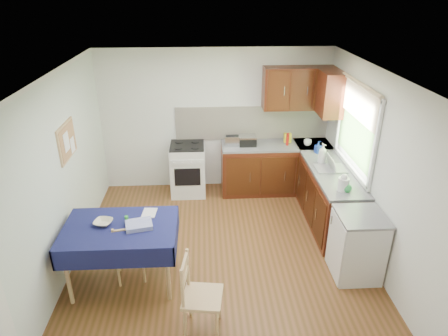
{
  "coord_description": "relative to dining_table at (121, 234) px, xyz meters",
  "views": [
    {
      "loc": [
        -0.21,
        -4.6,
        3.46
      ],
      "look_at": [
        0.06,
        0.34,
        1.15
      ],
      "focal_mm": 32.0,
      "sensor_mm": 36.0,
      "label": 1
    }
  ],
  "objects": [
    {
      "name": "floor",
      "position": [
        1.23,
        0.54,
        -0.71
      ],
      "size": [
        4.2,
        4.2,
        0.0
      ],
      "primitive_type": "plane",
      "color": "#543616",
      "rests_on": "ground"
    },
    {
      "name": "ceiling",
      "position": [
        1.23,
        0.54,
        1.79
      ],
      "size": [
        4.0,
        4.2,
        0.02
      ],
      "primitive_type": "cube",
      "color": "white",
      "rests_on": "wall_back"
    },
    {
      "name": "wall_back",
      "position": [
        1.23,
        2.64,
        0.54
      ],
      "size": [
        4.0,
        0.02,
        2.5
      ],
      "primitive_type": "cube",
      "color": "silver",
      "rests_on": "ground"
    },
    {
      "name": "wall_front",
      "position": [
        1.23,
        -1.56,
        0.54
      ],
      "size": [
        4.0,
        0.02,
        2.5
      ],
      "primitive_type": "cube",
      "color": "silver",
      "rests_on": "ground"
    },
    {
      "name": "wall_left",
      "position": [
        -0.77,
        0.54,
        0.54
      ],
      "size": [
        0.02,
        4.2,
        2.5
      ],
      "primitive_type": "cube",
      "color": "silver",
      "rests_on": "ground"
    },
    {
      "name": "wall_right",
      "position": [
        3.23,
        0.54,
        0.54
      ],
      "size": [
        0.02,
        4.2,
        2.5
      ],
      "primitive_type": "cube",
      "color": "silver",
      "rests_on": "ground"
    },
    {
      "name": "base_cabinets",
      "position": [
        2.59,
        1.79,
        -0.28
      ],
      "size": [
        1.9,
        2.3,
        0.86
      ],
      "color": "#371509",
      "rests_on": "ground"
    },
    {
      "name": "worktop_back",
      "position": [
        2.28,
        2.34,
        0.17
      ],
      "size": [
        1.9,
        0.6,
        0.04
      ],
      "primitive_type": "cube",
      "color": "slate",
      "rests_on": "base_cabinets"
    },
    {
      "name": "worktop_right",
      "position": [
        2.93,
        1.19,
        0.17
      ],
      "size": [
        0.6,
        1.7,
        0.04
      ],
      "primitive_type": "cube",
      "color": "slate",
      "rests_on": "base_cabinets"
    },
    {
      "name": "worktop_corner",
      "position": [
        2.93,
        2.34,
        0.17
      ],
      "size": [
        0.6,
        0.6,
        0.04
      ],
      "primitive_type": "cube",
      "color": "slate",
      "rests_on": "base_cabinets"
    },
    {
      "name": "splashback",
      "position": [
        1.88,
        2.62,
        0.49
      ],
      "size": [
        2.7,
        0.02,
        0.6
      ],
      "primitive_type": "cube",
      "color": "#F4E4CF",
      "rests_on": "wall_back"
    },
    {
      "name": "upper_cabinets",
      "position": [
        2.76,
        2.34,
        1.14
      ],
      "size": [
        1.2,
        0.85,
        0.7
      ],
      "color": "#371509",
      "rests_on": "wall_back"
    },
    {
      "name": "stove",
      "position": [
        0.73,
        2.34,
        -0.25
      ],
      "size": [
        0.6,
        0.61,
        0.92
      ],
      "color": "silver",
      "rests_on": "ground"
    },
    {
      "name": "window",
      "position": [
        3.21,
        1.24,
        0.94
      ],
      "size": [
        0.04,
        1.48,
        1.26
      ],
      "color": "#335824",
      "rests_on": "wall_right"
    },
    {
      "name": "fridge",
      "position": [
        2.93,
        -0.01,
        -0.27
      ],
      "size": [
        0.58,
        0.6,
        0.89
      ],
      "color": "silver",
      "rests_on": "ground"
    },
    {
      "name": "corkboard",
      "position": [
        -0.74,
        0.84,
        0.89
      ],
      "size": [
        0.04,
        0.62,
        0.47
      ],
      "color": "tan",
      "rests_on": "wall_left"
    },
    {
      "name": "dining_table",
      "position": [
        0.0,
        0.0,
        0.0
      ],
      "size": [
        1.35,
        0.91,
        0.82
      ],
      "rotation": [
        0.0,
        0.0,
        -0.31
      ],
      "color": "#100E3B",
      "rests_on": "ground"
    },
    {
      "name": "chair_far",
      "position": [
        0.07,
        0.04,
        -0.26
      ],
      "size": [
        0.44,
        0.44,
        0.85
      ],
      "rotation": [
        0.0,
        0.0,
        3.33
      ],
      "color": "tan",
      "rests_on": "ground"
    },
    {
      "name": "chair_near",
      "position": [
        0.93,
        -0.81,
        -0.22
      ],
      "size": [
        0.46,
        0.46,
        0.93
      ],
      "rotation": [
        0.0,
        0.0,
        1.44
      ],
      "color": "tan",
      "rests_on": "ground"
    },
    {
      "name": "toaster",
      "position": [
        1.51,
        2.31,
        0.28
      ],
      "size": [
        0.26,
        0.16,
        0.2
      ],
      "rotation": [
        0.0,
        0.0,
        -0.26
      ],
      "color": "#B3B3B8",
      "rests_on": "worktop_back"
    },
    {
      "name": "sandwich_press",
      "position": [
        1.78,
        2.33,
        0.27
      ],
      "size": [
        0.29,
        0.25,
        0.17
      ],
      "rotation": [
        0.0,
        0.0,
        -0.18
      ],
      "color": "black",
      "rests_on": "worktop_back"
    },
    {
      "name": "sauce_bottle",
      "position": [
        2.46,
        2.28,
        0.29
      ],
      "size": [
        0.05,
        0.05,
        0.22
      ],
      "primitive_type": "cylinder",
      "color": "#B4130E",
      "rests_on": "worktop_back"
    },
    {
      "name": "yellow_packet",
      "position": [
        2.49,
        2.42,
        0.27
      ],
      "size": [
        0.14,
        0.12,
        0.16
      ],
      "primitive_type": "cube",
      "rotation": [
        0.0,
        0.0,
        -0.39
      ],
      "color": "yellow",
      "rests_on": "worktop_back"
    },
    {
      "name": "dish_rack",
      "position": [
        2.92,
        1.28,
        0.21
      ],
      "size": [
        0.44,
        0.34,
        0.21
      ],
      "rotation": [
        0.0,
        0.0,
        0.35
      ],
      "color": "gray",
      "rests_on": "worktop_right"
    },
    {
      "name": "kettle",
      "position": [
        2.88,
        0.6,
        0.3
      ],
      "size": [
        0.15,
        0.15,
        0.25
      ],
      "color": "silver",
      "rests_on": "worktop_right"
    },
    {
      "name": "cup",
      "position": [
        2.81,
        2.25,
        0.24
      ],
      "size": [
        0.17,
        0.17,
        0.11
      ],
      "primitive_type": "imported",
      "rotation": [
        0.0,
        0.0,
        0.32
      ],
      "color": "white",
      "rests_on": "worktop_back"
    },
    {
      "name": "soap_bottle_a",
      "position": [
        2.84,
        1.49,
        0.35
      ],
      "size": [
        0.17,
        0.17,
        0.32
      ],
      "primitive_type": "imported",
      "rotation": [
        0.0,
        0.0,
        0.44
      ],
      "color": "silver",
      "rests_on": "worktop_right"
    },
    {
      "name": "soap_bottle_b",
      "position": [
        2.9,
        1.91,
        0.29
      ],
      "size": [
        0.12,
        0.11,
        0.2
      ],
      "primitive_type": "imported",
      "rotation": [
        0.0,
        0.0,
        1.89
      ],
      "color": "#1B389E",
      "rests_on": "worktop_right"
    },
    {
      "name": "soap_bottle_c",
      "position": [
        2.93,
        0.56,
        0.27
      ],
      "size": [
        0.18,
        0.18,
        0.16
      ],
      "primitive_type": "imported",
      "rotation": [
        0.0,
        0.0,
        3.76
      ],
      "color": "green",
      "rests_on": "worktop_right"
    },
    {
      "name": "plate_bowl",
      "position": [
        -0.2,
        0.06,
        0.13
      ],
      "size": [
        0.26,
        0.26,
        0.05
      ],
      "primitive_type": "imported",
      "rotation": [
        0.0,
        0.0,
        -0.22
      ],
      "color": "beige",
      "rests_on": "dining_table"
    },
    {
      "name": "book",
      "position": [
        0.24,
        0.28,
        0.11
      ],
      "size": [
        0.19,
        0.24,
        0.02
      ],
      "primitive_type": "imported",
      "rotation": [
        0.0,
        0.0,
        -0.08
      ],
      "color": "white",
      "rests_on": "dining_table"
    },
    {
      "name": "spice_jar",
      "position": [
        0.07,
        0.08,
        0.15
      ],
      "size": [
        0.04,
        0.04,
        0.09
      ],
      "primitive_type": "cylinder",
      "color": "#258A27",
      "rests_on": "dining_table"
    },
    {
      "name": "tea_towel",
      "position": [
        0.23,
        -0.02,
        0.13
      ],
      "size": [
        0.36,
        0.31,
        0.06
      ],
      "primitive_type": "cube",
      "rotation": [
        0.0,
        0.0,
        0.23
      ],
      "color": "#293497",
      "rests_on": "dining_table"
    }
  ]
}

